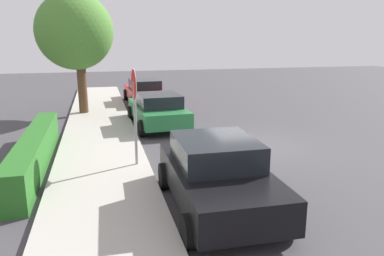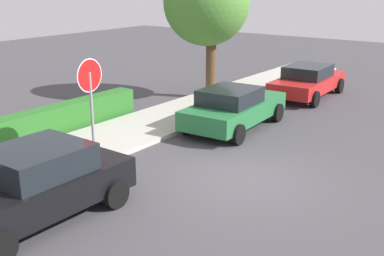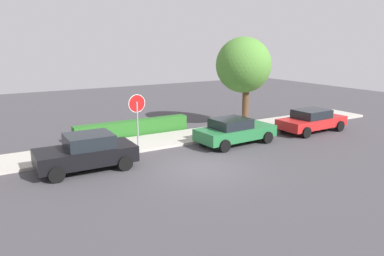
% 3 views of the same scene
% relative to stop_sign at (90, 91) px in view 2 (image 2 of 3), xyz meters
% --- Properties ---
extents(ground_plane, '(60.00, 60.00, 0.00)m').
position_rel_stop_sign_xyz_m(ground_plane, '(1.38, -3.84, -1.99)').
color(ground_plane, '#423F44').
extents(sidewalk_curb, '(32.00, 2.67, 0.14)m').
position_rel_stop_sign_xyz_m(sidewalk_curb, '(1.38, 0.98, -1.92)').
color(sidewalk_curb, '#B2ADA3').
rests_on(sidewalk_curb, ground_plane).
extents(stop_sign, '(0.89, 0.08, 2.85)m').
position_rel_stop_sign_xyz_m(stop_sign, '(0.00, 0.00, 0.00)').
color(stop_sign, gray).
rests_on(stop_sign, ground_plane).
extents(parked_car_black, '(4.13, 2.17, 1.54)m').
position_rel_stop_sign_xyz_m(parked_car_black, '(-2.95, -1.44, -1.22)').
color(parked_car_black, black).
rests_on(parked_car_black, ground_plane).
extents(parked_car_green, '(4.44, 2.23, 1.41)m').
position_rel_stop_sign_xyz_m(parked_car_green, '(4.93, -1.40, -1.28)').
color(parked_car_green, '#236B38').
rests_on(parked_car_green, ground_plane).
extents(parked_car_red, '(4.49, 2.13, 1.36)m').
position_rel_stop_sign_xyz_m(parked_car_red, '(10.63, -1.56, -1.30)').
color(parked_car_red, red).
rests_on(parked_car_red, ground_plane).
extents(street_tree_near_corner, '(3.46, 3.46, 5.64)m').
position_rel_stop_sign_xyz_m(street_tree_near_corner, '(7.98, 1.84, 1.88)').
color(street_tree_near_corner, '#513823').
rests_on(street_tree_near_corner, ground_plane).
extents(front_yard_hedge, '(6.74, 0.63, 0.95)m').
position_rel_stop_sign_xyz_m(front_yard_hedge, '(0.87, 2.81, -1.52)').
color(front_yard_hedge, '#286623').
rests_on(front_yard_hedge, ground_plane).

